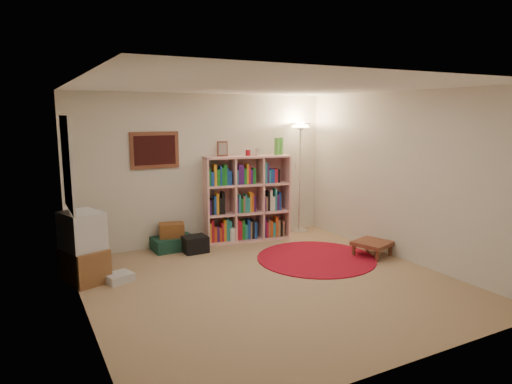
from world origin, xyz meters
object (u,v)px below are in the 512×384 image
(side_table, at_px, (372,244))
(tv_stand, at_px, (83,248))
(suitcase, at_px, (173,243))
(bookshelf, at_px, (246,200))
(floor_fan, at_px, (273,221))
(floor_lamp, at_px, (300,142))

(side_table, bearing_deg, tv_stand, 166.77)
(suitcase, relative_size, side_table, 1.06)
(bookshelf, bearing_deg, floor_fan, 26.77)
(bookshelf, relative_size, suitcase, 2.62)
(floor_lamp, xyz_separation_m, floor_fan, (-0.46, 0.17, -1.45))
(tv_stand, relative_size, suitcase, 1.38)
(floor_fan, bearing_deg, side_table, -76.07)
(floor_lamp, relative_size, floor_fan, 4.73)
(tv_stand, bearing_deg, floor_fan, -2.67)
(floor_lamp, relative_size, side_table, 3.16)
(suitcase, distance_m, side_table, 3.15)
(bookshelf, relative_size, side_table, 2.78)
(floor_lamp, bearing_deg, floor_fan, 159.26)
(bookshelf, relative_size, floor_fan, 4.15)
(floor_lamp, relative_size, suitcase, 2.99)
(bookshelf, distance_m, suitcase, 1.44)
(floor_fan, bearing_deg, suitcase, -178.90)
(floor_fan, xyz_separation_m, tv_stand, (-3.43, -0.99, 0.23))
(bookshelf, xyz_separation_m, suitcase, (-1.30, 0.02, -0.61))
(bookshelf, xyz_separation_m, floor_lamp, (1.12, 0.03, 0.95))
(floor_fan, xyz_separation_m, side_table, (0.64, -1.95, -0.02))
(floor_lamp, height_order, suitcase, floor_lamp)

